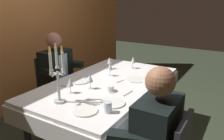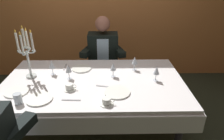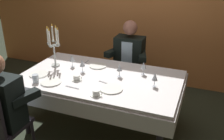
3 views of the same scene
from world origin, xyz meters
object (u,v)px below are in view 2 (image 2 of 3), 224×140
(water_tumbler_0, at_px, (18,99))
(dining_table, at_px, (94,90))
(dinner_plate_3, at_px, (40,99))
(wine_glass_2, at_px, (68,69))
(candelabra, at_px, (27,54))
(dinner_plate_1, at_px, (17,92))
(coffee_cup_0, at_px, (70,87))
(wine_glass_0, at_px, (113,67))
(seated_diner_1, at_px, (103,51))
(wine_glass_4, at_px, (52,65))
(wine_glass_1, at_px, (156,71))
(coffee_cup_1, at_px, (107,102))
(dinner_plate_0, at_px, (82,69))
(wine_glass_3, at_px, (135,61))
(dinner_plate_2, at_px, (117,92))

(water_tumbler_0, bearing_deg, dining_table, 33.05)
(dinner_plate_3, relative_size, wine_glass_2, 1.44)
(candelabra, height_order, dinner_plate_1, candelabra)
(dining_table, height_order, coffee_cup_0, coffee_cup_0)
(wine_glass_0, distance_m, seated_diner_1, 0.82)
(dining_table, distance_m, wine_glass_0, 0.32)
(dinner_plate_1, bearing_deg, dining_table, 17.78)
(water_tumbler_0, bearing_deg, dinner_plate_1, 117.03)
(candelabra, height_order, seated_diner_1, candelabra)
(wine_glass_4, relative_size, seated_diner_1, 0.13)
(candelabra, bearing_deg, wine_glass_1, -4.74)
(coffee_cup_1, relative_size, seated_diner_1, 0.11)
(dinner_plate_1, distance_m, dinner_plate_3, 0.28)
(dinner_plate_1, relative_size, wine_glass_1, 1.37)
(dinner_plate_0, distance_m, dinner_plate_1, 0.75)
(water_tumbler_0, bearing_deg, wine_glass_4, 73.51)
(water_tumbler_0, bearing_deg, seated_diner_1, 61.19)
(coffee_cup_1, bearing_deg, dinner_plate_0, 112.91)
(wine_glass_1, distance_m, coffee_cup_1, 0.67)
(dinner_plate_3, distance_m, wine_glass_1, 1.17)
(dinner_plate_3, height_order, coffee_cup_0, coffee_cup_0)
(wine_glass_2, xyz_separation_m, seated_diner_1, (0.35, 0.84, -0.12))
(coffee_cup_0, bearing_deg, wine_glass_2, 100.61)
(water_tumbler_0, bearing_deg, wine_glass_3, 30.88)
(dinner_plate_3, bearing_deg, dinner_plate_2, 8.07)
(seated_diner_1, bearing_deg, wine_glass_0, -81.07)
(water_tumbler_0, bearing_deg, dinner_plate_0, 55.49)
(wine_glass_3, height_order, wine_glass_4, same)
(dining_table, relative_size, wine_glass_0, 11.83)
(coffee_cup_0, height_order, coffee_cup_1, same)
(dinner_plate_1, xyz_separation_m, seated_diner_1, (0.80, 1.12, -0.01))
(seated_diner_1, bearing_deg, dinner_plate_3, -113.81)
(wine_glass_2, bearing_deg, dining_table, -9.01)
(wine_glass_0, height_order, wine_glass_4, same)
(wine_glass_2, distance_m, seated_diner_1, 0.92)
(coffee_cup_1, height_order, seated_diner_1, seated_diner_1)
(dinner_plate_3, relative_size, water_tumbler_0, 2.47)
(dining_table, height_order, wine_glass_1, wine_glass_1)
(dining_table, distance_m, wine_glass_4, 0.54)
(dining_table, height_order, dinner_plate_2, dinner_plate_2)
(dinner_plate_0, height_order, coffee_cup_0, coffee_cup_0)
(dinner_plate_0, bearing_deg, coffee_cup_1, -67.09)
(dinner_plate_0, bearing_deg, dinner_plate_3, -115.88)
(dinner_plate_2, distance_m, coffee_cup_1, 0.21)
(candelabra, distance_m, seated_diner_1, 1.14)
(wine_glass_3, relative_size, water_tumbler_0, 1.71)
(candelabra, xyz_separation_m, dinner_plate_2, (0.93, -0.35, -0.26))
(wine_glass_2, bearing_deg, wine_glass_1, -3.89)
(dinner_plate_3, height_order, wine_glass_4, wine_glass_4)
(wine_glass_1, relative_size, wine_glass_3, 1.00)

